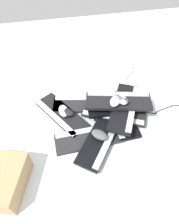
{
  "coord_description": "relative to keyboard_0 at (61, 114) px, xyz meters",
  "views": [
    {
      "loc": [
        0.13,
        0.86,
        1.11
      ],
      "look_at": [
        -0.05,
        -0.0,
        0.07
      ],
      "focal_mm": 32.0,
      "sensor_mm": 36.0,
      "label": 1
    }
  ],
  "objects": [
    {
      "name": "keyboard_0",
      "position": [
        0.0,
        0.0,
        0.0
      ],
      "size": [
        0.36,
        0.45,
        0.03
      ],
      "color": "black",
      "rests_on": "ground"
    },
    {
      "name": "cable_1",
      "position": [
        -0.53,
        -0.11,
        -0.01
      ],
      "size": [
        0.32,
        0.7,
        0.01
      ],
      "color": "#59595B",
      "rests_on": "ground"
    },
    {
      "name": "mouse_0",
      "position": [
        -0.04,
        0.02,
        0.04
      ],
      "size": [
        0.13,
        0.12,
        0.04
      ],
      "primitive_type": "ellipsoid",
      "rotation": [
        0.0,
        0.0,
        5.7
      ],
      "color": "black",
      "rests_on": "keyboard_0"
    },
    {
      "name": "ground_plane",
      "position": [
        -0.14,
        0.07,
        -0.01
      ],
      "size": [
        3.2,
        3.2,
        0.0
      ],
      "primitive_type": "plane",
      "color": "silver"
    },
    {
      "name": "keyboard_8",
      "position": [
        -0.39,
        0.06,
        0.12
      ],
      "size": [
        0.46,
        0.24,
        0.03
      ],
      "color": "black",
      "rests_on": "keyboard_7"
    },
    {
      "name": "keyboard_6",
      "position": [
        -0.4,
        0.05,
        0.06
      ],
      "size": [
        0.45,
        0.17,
        0.03
      ],
      "color": "black",
      "rests_on": "keyboard_4"
    },
    {
      "name": "keyboard_2",
      "position": [
        -0.41,
        0.08,
        0.0
      ],
      "size": [
        0.17,
        0.45,
        0.03
      ],
      "color": "black",
      "rests_on": "ground"
    },
    {
      "name": "keyboard_4",
      "position": [
        -0.36,
        0.09,
        0.03
      ],
      "size": [
        0.46,
        0.32,
        0.03
      ],
      "color": "#232326",
      "rests_on": "keyboard_2"
    },
    {
      "name": "keyboard_1",
      "position": [
        -0.15,
        0.24,
        0.0
      ],
      "size": [
        0.44,
        0.16,
        0.03
      ],
      "color": "#232326",
      "rests_on": "ground"
    },
    {
      "name": "keyboard_5",
      "position": [
        -0.22,
        0.27,
        0.03
      ],
      "size": [
        0.38,
        0.44,
        0.03
      ],
      "color": "black",
      "rests_on": "keyboard_1"
    },
    {
      "name": "mouse_2",
      "position": [
        -0.36,
        0.09,
        0.16
      ],
      "size": [
        0.12,
        0.13,
        0.04
      ],
      "primitive_type": "ellipsoid",
      "rotation": [
        0.0,
        0.0,
        4.05
      ],
      "color": "#B7B7BC",
      "rests_on": "keyboard_8"
    },
    {
      "name": "mouse_4",
      "position": [
        -0.41,
        0.08,
        0.16
      ],
      "size": [
        0.08,
        0.12,
        0.04
      ],
      "primitive_type": "ellipsoid",
      "rotation": [
        0.0,
        0.0,
        4.85
      ],
      "color": "#B7B7BC",
      "rests_on": "keyboard_8"
    },
    {
      "name": "keyboard_3",
      "position": [
        -0.17,
        -0.06,
        0.0
      ],
      "size": [
        0.46,
        0.23,
        0.03
      ],
      "color": "#232326",
      "rests_on": "ground"
    },
    {
      "name": "mouse_1",
      "position": [
        -0.02,
        0.0,
        0.04
      ],
      "size": [
        0.08,
        0.12,
        0.04
      ],
      "primitive_type": "ellipsoid",
      "rotation": [
        0.0,
        0.0,
        4.82
      ],
      "color": "silver",
      "rests_on": "keyboard_0"
    },
    {
      "name": "mouse_5",
      "position": [
        -0.4,
        0.08,
        0.16
      ],
      "size": [
        0.12,
        0.13,
        0.04
      ],
      "primitive_type": "ellipsoid",
      "rotation": [
        0.0,
        0.0,
        5.44
      ],
      "color": "#4C4C51",
      "rests_on": "keyboard_8"
    },
    {
      "name": "mouse_3",
      "position": [
        -0.22,
        0.27,
        0.07
      ],
      "size": [
        0.13,
        0.12,
        0.04
      ],
      "primitive_type": "ellipsoid",
      "rotation": [
        0.0,
        0.0,
        2.39
      ],
      "color": "#4C4C51",
      "rests_on": "keyboard_5"
    },
    {
      "name": "keyboard_7",
      "position": [
        -0.43,
        0.1,
        0.09
      ],
      "size": [
        0.33,
        0.46,
        0.03
      ],
      "color": "black",
      "rests_on": "keyboard_6"
    }
  ]
}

